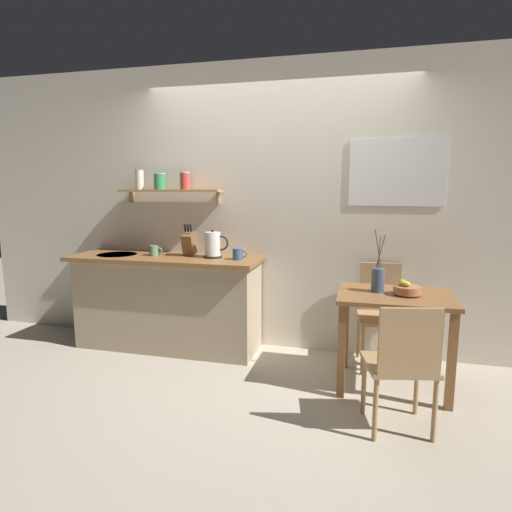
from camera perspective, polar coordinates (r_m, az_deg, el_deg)
ground_plane at (r=3.82m, az=0.54°, el=-14.87°), size 14.00×14.00×0.00m
back_wall at (r=4.09m, az=5.56°, el=6.25°), size 6.80×0.11×2.70m
kitchen_counter at (r=4.28m, az=-11.59°, el=-5.88°), size 1.83×0.63×0.91m
wall_shelf at (r=4.32m, az=-11.83°, el=9.07°), size 1.03×0.20×0.32m
dining_table at (r=3.50m, az=17.82°, el=-7.04°), size 0.85×0.65×0.75m
dining_chair_near at (r=2.91m, az=18.83°, el=-13.03°), size 0.49×0.47×0.85m
dining_chair_far at (r=3.95m, az=16.19°, el=-6.79°), size 0.45×0.48×0.89m
fruit_bowl at (r=3.44m, az=19.28°, el=-4.13°), size 0.20×0.20×0.12m
twig_vase at (r=3.47m, az=15.81°, el=-2.99°), size 0.10×0.10×0.49m
electric_kettle at (r=4.00m, az=-5.70°, el=1.46°), size 0.26×0.17×0.26m
knife_block at (r=4.13m, az=-8.76°, el=1.68°), size 0.10×0.19×0.31m
coffee_mug_by_sink at (r=4.22m, az=-13.30°, el=0.71°), size 0.13×0.09×0.10m
coffee_mug_spare at (r=3.87m, az=-2.40°, el=0.27°), size 0.13×0.09×0.10m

